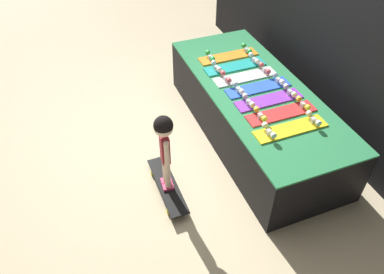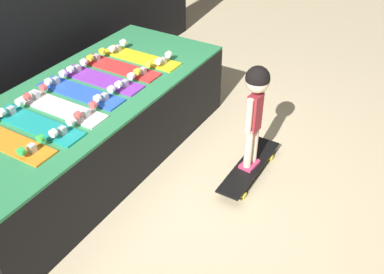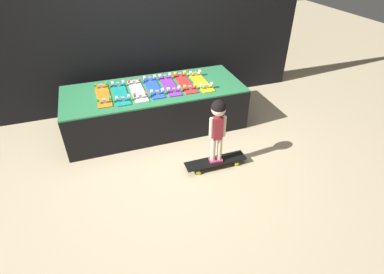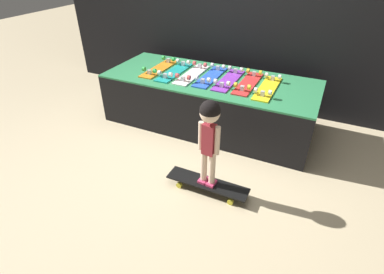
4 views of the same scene
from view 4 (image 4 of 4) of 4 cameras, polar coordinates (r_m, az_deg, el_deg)
name	(u,v)px [view 4 (image 4 of 4)]	position (r m, az deg, el deg)	size (l,w,h in m)	color
ground_plane	(185,150)	(3.28, -1.27, -2.48)	(16.00, 16.00, 0.00)	beige
display_rack	(209,101)	(3.64, 3.28, 6.78)	(2.44, 0.98, 0.60)	black
skateboard_orange_on_rack	(159,68)	(3.80, -6.21, 13.00)	(0.18, 0.69, 0.09)	orange
skateboard_teal_on_rack	(175,71)	(3.67, -3.34, 12.42)	(0.18, 0.69, 0.09)	teal
skateboard_white_on_rack	(192,74)	(3.59, -0.04, 11.95)	(0.18, 0.69, 0.09)	white
skateboard_blue_on_rack	(210,76)	(3.53, 3.54, 11.53)	(0.18, 0.69, 0.09)	blue
skateboard_purple_on_rack	(229,79)	(3.45, 7.03, 10.87)	(0.18, 0.69, 0.09)	purple
skateboard_red_on_rack	(248,82)	(3.40, 10.66, 10.17)	(0.18, 0.69, 0.09)	red
skateboard_yellow_on_rack	(268,87)	(3.32, 14.21, 9.17)	(0.18, 0.69, 0.09)	yellow
skateboard_on_floor	(207,184)	(2.74, 2.93, -8.92)	(0.75, 0.18, 0.09)	black
child	(209,128)	(2.39, 3.33, 1.64)	(0.20, 0.17, 0.82)	#E03D6B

